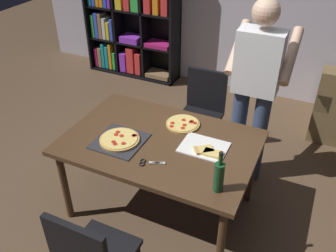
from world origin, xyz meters
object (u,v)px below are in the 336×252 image
Objects in this scene: dining_table at (160,148)px; bookshelf at (130,15)px; person_serving_pizza at (255,86)px; pepperoni_pizza_on_tray at (120,140)px; chair_far_side at (202,108)px; wine_bottle at (219,176)px; second_pizza_plain at (183,124)px; kitchen_scissors at (148,162)px.

dining_table is 0.78× the size of bookshelf.
pepperoni_pizza_on_tray is (-0.83, -0.92, -0.23)m from person_serving_pizza.
bookshelf is 1.11× the size of person_serving_pizza.
chair_far_side is 2.38× the size of pepperoni_pizza_on_tray.
wine_bottle is at bearing -50.57° from bookshelf.
wine_bottle reaches higher than second_pizza_plain.
bookshelf is 6.17× the size of wine_bottle.
kitchen_scissors is at bearing -115.46° from person_serving_pizza.
bookshelf is 3.51m from wine_bottle.
bookshelf is 2.71m from second_pizza_plain.
dining_table is at bearing 150.53° from wine_bottle.
dining_table is at bearing -90.00° from chair_far_side.
wine_bottle is 1.60× the size of kitchen_scissors.
bookshelf is 6.82× the size of second_pizza_plain.
person_serving_pizza is 5.54× the size of wine_bottle.
chair_far_side is 1.31m from kitchen_scissors.
person_serving_pizza reaches higher than kitchen_scissors.
bookshelf reaches higher than dining_table.
wine_bottle reaches higher than dining_table.
bookshelf is (-1.64, 1.38, 0.38)m from chair_far_side.
second_pizza_plain is (-0.52, 0.62, -0.11)m from wine_bottle.
kitchen_scissors is at bearing -88.24° from chair_far_side.
pepperoni_pizza_on_tray is 0.36m from kitchen_scissors.
second_pizza_plain is at bearing -50.68° from bookshelf.
chair_far_side reaches higher than kitchen_scissors.
dining_table is at bearing -105.04° from second_pizza_plain.
chair_far_side is 1.50m from wine_bottle.
second_pizza_plain is at bearing 86.29° from kitchen_scissors.
dining_table is 4.04× the size of pepperoni_pizza_on_tray.
chair_far_side is at bearing 96.16° from second_pizza_plain.
chair_far_side is 0.51× the size of person_serving_pizza.
pepperoni_pizza_on_tray is (-0.29, -1.14, 0.25)m from chair_far_side.
person_serving_pizza is at bearing -21.94° from chair_far_side.
pepperoni_pizza_on_tray is at bearing -152.85° from dining_table.
person_serving_pizza is at bearing 47.92° from pepperoni_pizza_on_tray.
second_pizza_plain is (0.08, 0.29, 0.08)m from dining_table.
person_serving_pizza is at bearing -36.25° from bookshelf.
bookshelf reaches higher than chair_far_side.
chair_far_side is 1.21m from pepperoni_pizza_on_tray.
bookshelf is at bearing 129.43° from wine_bottle.
second_pizza_plain is at bearing -83.84° from chair_far_side.
person_serving_pizza is at bearing 54.83° from dining_table.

